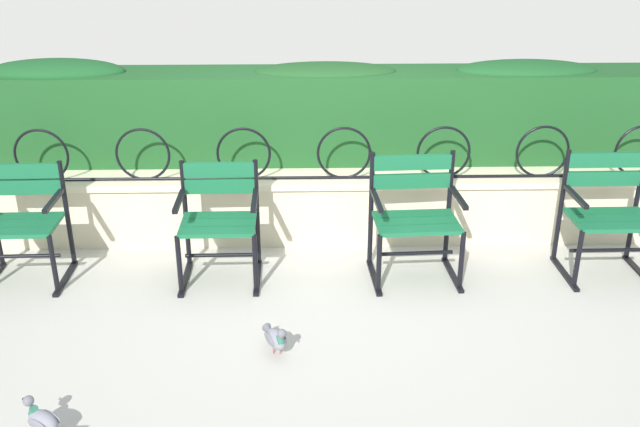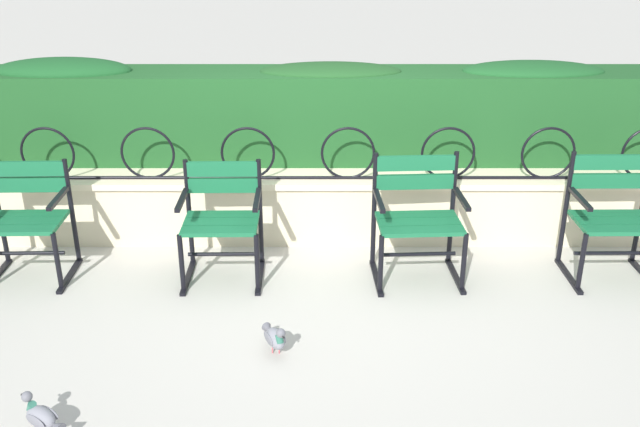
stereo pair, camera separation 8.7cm
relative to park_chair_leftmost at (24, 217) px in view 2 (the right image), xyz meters
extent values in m
plane|color=#BCB7AD|center=(2.12, -0.24, -0.45)|extent=(60.00, 60.00, 0.00)
cube|color=beige|center=(2.12, 0.61, -0.21)|extent=(7.24, 0.35, 0.49)
cube|color=beige|center=(2.12, 0.61, 0.06)|extent=(7.24, 0.41, 0.05)
cylinder|color=black|center=(2.12, 0.53, 0.10)|extent=(6.71, 0.02, 0.02)
torus|color=black|center=(0.01, 0.53, 0.30)|extent=(0.42, 0.02, 0.42)
torus|color=black|center=(0.78, 0.53, 0.30)|extent=(0.42, 0.02, 0.42)
torus|color=black|center=(1.55, 0.53, 0.30)|extent=(0.42, 0.02, 0.42)
torus|color=black|center=(2.32, 0.53, 0.30)|extent=(0.42, 0.02, 0.42)
torus|color=black|center=(3.09, 0.53, 0.30)|extent=(0.42, 0.02, 0.42)
torus|color=black|center=(3.86, 0.53, 0.30)|extent=(0.42, 0.02, 0.42)
cube|color=#1E5123|center=(2.12, 1.07, 0.45)|extent=(7.10, 0.57, 0.73)
ellipsoid|color=#1A5024|center=(0.02, 1.07, 0.82)|extent=(1.13, 0.51, 0.21)
ellipsoid|color=#1D491F|center=(2.19, 1.07, 0.82)|extent=(1.15, 0.51, 0.12)
ellipsoid|color=#1B5023|center=(3.83, 1.07, 0.82)|extent=(1.15, 0.51, 0.15)
cube|color=#19663D|center=(0.01, -0.21, -0.01)|extent=(0.54, 0.14, 0.03)
cube|color=#19663D|center=(0.00, -0.08, -0.01)|extent=(0.54, 0.14, 0.03)
cube|color=#19663D|center=(0.00, 0.06, -0.01)|extent=(0.54, 0.14, 0.03)
cube|color=#19663D|center=(0.00, 0.16, 0.30)|extent=(0.53, 0.04, 0.11)
cube|color=#19663D|center=(0.00, 0.16, 0.18)|extent=(0.53, 0.04, 0.11)
cylinder|color=black|center=(0.26, 0.17, -0.04)|extent=(0.04, 0.04, 0.83)
cylinder|color=black|center=(0.27, -0.26, -0.23)|extent=(0.04, 0.04, 0.44)
cube|color=black|center=(0.27, -0.07, -0.44)|extent=(0.05, 0.52, 0.02)
cube|color=black|center=(0.27, -0.07, 0.17)|extent=(0.05, 0.40, 0.03)
cylinder|color=black|center=(0.00, -0.08, -0.26)|extent=(0.51, 0.04, 0.03)
cube|color=#19663D|center=(1.40, -0.23, -0.01)|extent=(0.52, 0.13, 0.03)
cube|color=#19663D|center=(1.40, -0.09, -0.01)|extent=(0.52, 0.13, 0.03)
cube|color=#19663D|center=(1.40, 0.04, -0.01)|extent=(0.52, 0.13, 0.03)
cube|color=#19663D|center=(1.40, 0.15, 0.31)|extent=(0.52, 0.04, 0.11)
cube|color=#19663D|center=(1.40, 0.15, 0.18)|extent=(0.52, 0.04, 0.11)
cylinder|color=black|center=(1.66, 0.15, -0.04)|extent=(0.04, 0.04, 0.83)
cylinder|color=black|center=(1.67, -0.28, -0.23)|extent=(0.04, 0.04, 0.44)
cube|color=black|center=(1.66, -0.09, -0.44)|extent=(0.05, 0.52, 0.02)
cube|color=black|center=(1.66, -0.09, 0.17)|extent=(0.04, 0.40, 0.03)
cylinder|color=black|center=(1.14, 0.14, -0.04)|extent=(0.04, 0.04, 0.83)
cylinder|color=black|center=(1.14, -0.29, -0.23)|extent=(0.04, 0.04, 0.44)
cube|color=black|center=(1.14, -0.10, -0.44)|extent=(0.05, 0.52, 0.02)
cube|color=black|center=(1.14, -0.10, 0.17)|extent=(0.04, 0.40, 0.03)
cylinder|color=black|center=(1.40, -0.09, -0.26)|extent=(0.50, 0.03, 0.03)
cube|color=#19663D|center=(2.81, -0.23, -0.01)|extent=(0.59, 0.16, 0.03)
cube|color=#19663D|center=(2.80, -0.09, -0.01)|extent=(0.59, 0.16, 0.03)
cube|color=#19663D|center=(2.79, 0.04, -0.01)|extent=(0.59, 0.16, 0.03)
cube|color=#19663D|center=(2.79, 0.15, 0.35)|extent=(0.58, 0.06, 0.11)
cube|color=#19663D|center=(2.79, 0.15, 0.21)|extent=(0.58, 0.06, 0.11)
cylinder|color=black|center=(3.08, 0.16, -0.01)|extent=(0.04, 0.04, 0.89)
cylinder|color=black|center=(3.10, -0.27, -0.23)|extent=(0.04, 0.04, 0.44)
cube|color=black|center=(3.09, -0.08, -0.44)|extent=(0.07, 0.52, 0.02)
cube|color=black|center=(3.09, -0.08, 0.17)|extent=(0.06, 0.40, 0.03)
cylinder|color=black|center=(2.50, 0.13, -0.01)|extent=(0.04, 0.04, 0.89)
cylinder|color=black|center=(2.52, -0.30, -0.23)|extent=(0.04, 0.04, 0.44)
cube|color=black|center=(2.51, -0.11, -0.44)|extent=(0.07, 0.52, 0.02)
cube|color=black|center=(2.51, -0.11, 0.17)|extent=(0.06, 0.40, 0.03)
cylinder|color=black|center=(2.80, -0.09, -0.26)|extent=(0.55, 0.06, 0.03)
cube|color=#19663D|center=(4.20, -0.21, -0.01)|extent=(0.57, 0.13, 0.03)
cube|color=#19663D|center=(4.20, -0.08, -0.01)|extent=(0.57, 0.13, 0.03)
cube|color=#19663D|center=(4.20, 0.06, -0.01)|extent=(0.57, 0.13, 0.03)
cube|color=#19663D|center=(4.20, 0.16, 0.35)|extent=(0.56, 0.04, 0.11)
cube|color=#19663D|center=(4.20, 0.16, 0.21)|extent=(0.56, 0.04, 0.11)
cylinder|color=black|center=(4.48, 0.17, -0.01)|extent=(0.04, 0.04, 0.89)
cylinder|color=black|center=(3.91, 0.16, -0.01)|extent=(0.04, 0.04, 0.89)
cylinder|color=black|center=(3.92, -0.27, -0.23)|extent=(0.04, 0.04, 0.44)
cube|color=black|center=(3.92, -0.08, -0.44)|extent=(0.05, 0.52, 0.02)
cube|color=black|center=(3.92, -0.08, 0.17)|extent=(0.04, 0.40, 0.03)
cylinder|color=black|center=(4.20, -0.08, -0.26)|extent=(0.54, 0.03, 0.03)
ellipsoid|color=gray|center=(1.83, -1.04, -0.35)|extent=(0.17, 0.21, 0.11)
cylinder|color=#2D6B56|center=(1.86, -1.10, -0.31)|extent=(0.07, 0.07, 0.06)
sphere|color=slate|center=(1.87, -1.12, -0.26)|extent=(0.06, 0.06, 0.06)
cone|color=black|center=(1.88, -1.15, -0.26)|extent=(0.02, 0.03, 0.01)
cone|color=#595960|center=(1.78, -0.94, -0.35)|extent=(0.09, 0.10, 0.06)
ellipsoid|color=slate|center=(1.87, -1.01, -0.34)|extent=(0.08, 0.14, 0.07)
ellipsoid|color=slate|center=(1.79, -1.05, -0.34)|extent=(0.08, 0.14, 0.07)
cylinder|color=#C6515B|center=(1.85, -1.04, -0.43)|extent=(0.01, 0.01, 0.05)
cylinder|color=#C6515B|center=(1.81, -1.04, -0.43)|extent=(0.01, 0.01, 0.05)
ellipsoid|color=gray|center=(0.68, -1.76, -0.35)|extent=(0.21, 0.19, 0.11)
cylinder|color=#2D6B56|center=(0.63, -1.72, -0.31)|extent=(0.08, 0.07, 0.06)
sphere|color=slate|center=(0.61, -1.71, -0.26)|extent=(0.06, 0.06, 0.06)
cone|color=black|center=(0.58, -1.69, -0.26)|extent=(0.03, 0.02, 0.01)
cone|color=#595960|center=(0.78, -1.82, -0.35)|extent=(0.10, 0.09, 0.06)
ellipsoid|color=slate|center=(0.67, -1.80, -0.34)|extent=(0.13, 0.09, 0.07)
ellipsoid|color=slate|center=(0.71, -1.73, -0.34)|extent=(0.13, 0.09, 0.07)
camera|label=1|loc=(2.01, -4.66, 2.02)|focal=39.86mm
camera|label=2|loc=(2.10, -4.66, 2.02)|focal=39.86mm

